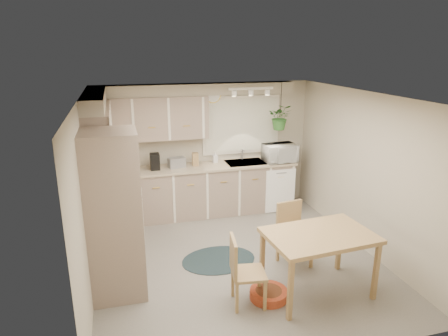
# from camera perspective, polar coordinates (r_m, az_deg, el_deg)

# --- Properties ---
(floor) EXTENTS (4.20, 4.20, 0.00)m
(floor) POSITION_cam_1_polar(r_m,az_deg,el_deg) (6.06, 1.84, -12.92)
(floor) COLOR slate
(floor) RESTS_ON ground
(ceiling) EXTENTS (4.20, 4.20, 0.00)m
(ceiling) POSITION_cam_1_polar(r_m,az_deg,el_deg) (5.29, 2.09, 10.24)
(ceiling) COLOR white
(ceiling) RESTS_ON wall_back
(wall_back) EXTENTS (4.00, 0.04, 2.40)m
(wall_back) POSITION_cam_1_polar(r_m,az_deg,el_deg) (7.51, -2.72, 2.93)
(wall_back) COLOR #AEA590
(wall_back) RESTS_ON floor
(wall_front) EXTENTS (4.00, 0.04, 2.40)m
(wall_front) POSITION_cam_1_polar(r_m,az_deg,el_deg) (3.77, 11.50, -12.21)
(wall_front) COLOR #AEA590
(wall_front) RESTS_ON floor
(wall_left) EXTENTS (0.04, 4.20, 2.40)m
(wall_left) POSITION_cam_1_polar(r_m,az_deg,el_deg) (5.36, -19.00, -3.83)
(wall_left) COLOR #AEA590
(wall_left) RESTS_ON floor
(wall_right) EXTENTS (0.04, 4.20, 2.40)m
(wall_right) POSITION_cam_1_polar(r_m,az_deg,el_deg) (6.41, 19.32, -0.49)
(wall_right) COLOR #AEA590
(wall_right) RESTS_ON floor
(base_cab_left) EXTENTS (0.60, 1.85, 0.90)m
(base_cab_left) POSITION_cam_1_polar(r_m,az_deg,el_deg) (6.43, -15.25, -7.20)
(base_cab_left) COLOR gray
(base_cab_left) RESTS_ON floor
(base_cab_back) EXTENTS (3.60, 0.60, 0.90)m
(base_cab_back) POSITION_cam_1_polar(r_m,az_deg,el_deg) (7.41, -3.65, -3.34)
(base_cab_back) COLOR gray
(base_cab_back) RESTS_ON floor
(counter_left) EXTENTS (0.64, 1.89, 0.04)m
(counter_left) POSITION_cam_1_polar(r_m,az_deg,el_deg) (6.26, -15.49, -3.26)
(counter_left) COLOR #C4B68F
(counter_left) RESTS_ON base_cab_left
(counter_back) EXTENTS (3.64, 0.64, 0.04)m
(counter_back) POSITION_cam_1_polar(r_m,az_deg,el_deg) (7.25, -3.70, 0.11)
(counter_back) COLOR #C4B68F
(counter_back) RESTS_ON base_cab_back
(oven_stack) EXTENTS (0.65, 0.65, 2.10)m
(oven_stack) POSITION_cam_1_polar(r_m,az_deg,el_deg) (5.05, -15.38, -6.63)
(oven_stack) COLOR gray
(oven_stack) RESTS_ON floor
(wall_oven_face) EXTENTS (0.02, 0.56, 0.58)m
(wall_oven_face) POSITION_cam_1_polar(r_m,az_deg,el_deg) (5.05, -11.74, -6.35)
(wall_oven_face) COLOR white
(wall_oven_face) RESTS_ON oven_stack
(upper_cab_left) EXTENTS (0.35, 2.00, 0.75)m
(upper_cab_left) POSITION_cam_1_polar(r_m,az_deg,el_deg) (6.15, -17.41, 4.99)
(upper_cab_left) COLOR gray
(upper_cab_left) RESTS_ON wall_left
(upper_cab_back) EXTENTS (2.00, 0.35, 0.75)m
(upper_cab_back) POSITION_cam_1_polar(r_m,az_deg,el_deg) (7.07, -10.47, 6.96)
(upper_cab_back) COLOR gray
(upper_cab_back) RESTS_ON wall_back
(soffit_left) EXTENTS (0.30, 2.00, 0.20)m
(soffit_left) POSITION_cam_1_polar(r_m,az_deg,el_deg) (6.07, -18.05, 9.35)
(soffit_left) COLOR #AEA590
(soffit_left) RESTS_ON wall_left
(soffit_back) EXTENTS (3.60, 0.30, 0.20)m
(soffit_back) POSITION_cam_1_polar(r_m,az_deg,el_deg) (7.14, -4.17, 11.14)
(soffit_back) COLOR #AEA590
(soffit_back) RESTS_ON wall_back
(cooktop) EXTENTS (0.52, 0.58, 0.02)m
(cooktop) POSITION_cam_1_polar(r_m,az_deg,el_deg) (5.71, -15.39, -4.95)
(cooktop) COLOR white
(cooktop) RESTS_ON counter_left
(range_hood) EXTENTS (0.40, 0.60, 0.14)m
(range_hood) POSITION_cam_1_polar(r_m,az_deg,el_deg) (5.57, -15.95, -0.61)
(range_hood) COLOR white
(range_hood) RESTS_ON upper_cab_left
(window_blinds) EXTENTS (1.40, 0.02, 1.00)m
(window_blinds) POSITION_cam_1_polar(r_m,az_deg,el_deg) (7.57, 2.50, 6.15)
(window_blinds) COLOR white
(window_blinds) RESTS_ON wall_back
(window_frame) EXTENTS (1.50, 0.02, 1.10)m
(window_frame) POSITION_cam_1_polar(r_m,az_deg,el_deg) (7.58, 2.48, 6.17)
(window_frame) COLOR silver
(window_frame) RESTS_ON wall_back
(sink) EXTENTS (0.70, 0.48, 0.10)m
(sink) POSITION_cam_1_polar(r_m,az_deg,el_deg) (7.49, 3.05, 0.51)
(sink) COLOR #95979C
(sink) RESTS_ON counter_back
(dishwasher_front) EXTENTS (0.58, 0.02, 0.83)m
(dishwasher_front) POSITION_cam_1_polar(r_m,az_deg,el_deg) (7.57, 8.05, -3.26)
(dishwasher_front) COLOR white
(dishwasher_front) RESTS_ON base_cab_back
(track_light_bar) EXTENTS (0.80, 0.04, 0.04)m
(track_light_bar) POSITION_cam_1_polar(r_m,az_deg,el_deg) (6.98, 3.88, 11.26)
(track_light_bar) COLOR white
(track_light_bar) RESTS_ON ceiling
(wall_clock) EXTENTS (0.30, 0.03, 0.30)m
(wall_clock) POSITION_cam_1_polar(r_m,az_deg,el_deg) (7.34, -1.61, 10.40)
(wall_clock) COLOR gold
(wall_clock) RESTS_ON wall_back
(dining_table) EXTENTS (1.37, 0.97, 0.82)m
(dining_table) POSITION_cam_1_polar(r_m,az_deg,el_deg) (5.29, 13.22, -13.09)
(dining_table) COLOR tan
(dining_table) RESTS_ON floor
(chair_left) EXTENTS (0.46, 0.46, 0.88)m
(chair_left) POSITION_cam_1_polar(r_m,az_deg,el_deg) (4.94, 3.56, -14.53)
(chair_left) COLOR tan
(chair_left) RESTS_ON floor
(chair_back) EXTENTS (0.48, 0.48, 0.91)m
(chair_back) POSITION_cam_1_polar(r_m,az_deg,el_deg) (5.82, 10.16, -9.48)
(chair_back) COLOR tan
(chair_back) RESTS_ON floor
(braided_rug) EXTENTS (1.12, 0.86, 0.01)m
(braided_rug) POSITION_cam_1_polar(r_m,az_deg,el_deg) (6.04, -0.78, -12.97)
(braided_rug) COLOR black
(braided_rug) RESTS_ON floor
(pet_bed) EXTENTS (0.60, 0.60, 0.11)m
(pet_bed) POSITION_cam_1_polar(r_m,az_deg,el_deg) (5.26, 6.39, -17.47)
(pet_bed) COLOR #C54B27
(pet_bed) RESTS_ON floor
(microwave) EXTENTS (0.63, 0.38, 0.40)m
(microwave) POSITION_cam_1_polar(r_m,az_deg,el_deg) (7.56, 7.99, 2.42)
(microwave) COLOR white
(microwave) RESTS_ON counter_back
(soap_bottle) EXTENTS (0.12, 0.22, 0.09)m
(soap_bottle) POSITION_cam_1_polar(r_m,az_deg,el_deg) (7.46, -1.31, 1.15)
(soap_bottle) COLOR white
(soap_bottle) RESTS_ON counter_back
(hanging_plant) EXTENTS (0.57, 0.59, 0.37)m
(hanging_plant) POSITION_cam_1_polar(r_m,az_deg,el_deg) (7.42, 8.04, 6.83)
(hanging_plant) COLOR #2F6528
(hanging_plant) RESTS_ON ceiling
(coffee_maker) EXTENTS (0.16, 0.20, 0.28)m
(coffee_maker) POSITION_cam_1_polar(r_m,az_deg,el_deg) (7.12, -9.85, 0.92)
(coffee_maker) COLOR black
(coffee_maker) RESTS_ON counter_back
(toaster) EXTENTS (0.33, 0.23, 0.18)m
(toaster) POSITION_cam_1_polar(r_m,az_deg,el_deg) (7.19, -6.78, 0.78)
(toaster) COLOR #95979C
(toaster) RESTS_ON counter_back
(knife_block) EXTENTS (0.11, 0.11, 0.24)m
(knife_block) POSITION_cam_1_polar(r_m,az_deg,el_deg) (7.27, -4.12, 1.27)
(knife_block) COLOR tan
(knife_block) RESTS_ON counter_back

